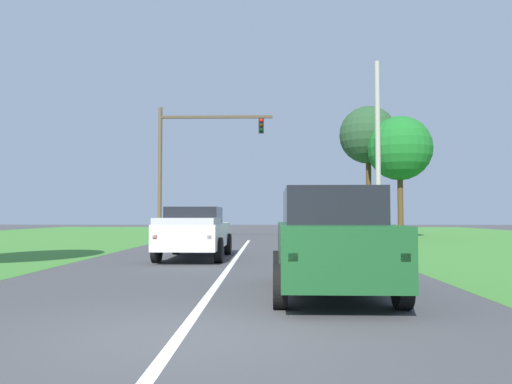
% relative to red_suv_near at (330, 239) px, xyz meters
% --- Properties ---
extents(ground_plane, '(120.00, 120.00, 0.00)m').
position_rel_red_suv_near_xyz_m(ground_plane, '(-2.30, 9.55, -1.05)').
color(ground_plane, '#424244').
extents(lane_centre_stripe, '(0.16, 43.84, 0.01)m').
position_rel_red_suv_near_xyz_m(lane_centre_stripe, '(-2.30, -1.45, -1.04)').
color(lane_centre_stripe, white).
rests_on(lane_centre_stripe, ground_plane).
extents(red_suv_near, '(2.23, 4.88, 2.01)m').
position_rel_red_suv_near_xyz_m(red_suv_near, '(0.00, 0.00, 0.00)').
color(red_suv_near, '#194C23').
rests_on(red_suv_near, ground_plane).
extents(pickup_truck_lead, '(2.24, 5.43, 1.78)m').
position_rel_red_suv_near_xyz_m(pickup_truck_lead, '(-3.71, 7.75, -0.11)').
color(pickup_truck_lead, silver).
rests_on(pickup_truck_lead, ground_plane).
extents(traffic_light, '(6.99, 0.40, 8.10)m').
position_rel_red_suv_near_xyz_m(traffic_light, '(-6.02, 20.83, 4.24)').
color(traffic_light, brown).
rests_on(traffic_light, ground_plane).
extents(keep_moving_sign, '(0.60, 0.09, 2.64)m').
position_rel_red_suv_near_xyz_m(keep_moving_sign, '(4.00, 16.93, 0.64)').
color(keep_moving_sign, gray).
rests_on(keep_moving_sign, ground_plane).
extents(oak_tree_right, '(4.16, 4.16, 7.92)m').
position_rel_red_suv_near_xyz_m(oak_tree_right, '(7.40, 23.08, 4.76)').
color(oak_tree_right, '#4C351E').
rests_on(oak_tree_right, ground_plane).
extents(utility_pole_right, '(0.28, 0.28, 9.96)m').
position_rel_red_suv_near_xyz_m(utility_pole_right, '(4.85, 17.85, 3.93)').
color(utility_pole_right, '#9E998E').
rests_on(utility_pole_right, ground_plane).
extents(extra_tree_1, '(3.93, 3.93, 8.96)m').
position_rel_red_suv_near_xyz_m(extra_tree_1, '(5.72, 24.83, 5.90)').
color(extra_tree_1, '#4C351E').
rests_on(extra_tree_1, ground_plane).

